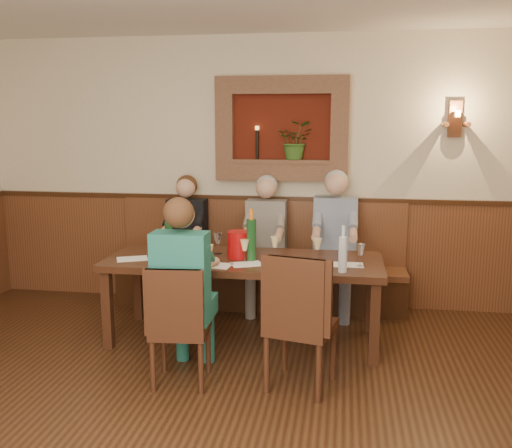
{
  "coord_description": "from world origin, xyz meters",
  "views": [
    {
      "loc": [
        0.85,
        -2.92,
        1.95
      ],
      "look_at": [
        0.1,
        1.9,
        1.05
      ],
      "focal_mm": 40.0,
      "sensor_mm": 36.0,
      "label": 1
    }
  ],
  "objects": [
    {
      "name": "wine_glass_6",
      "position": [
        0.27,
        1.91,
        0.85
      ],
      "size": [
        0.08,
        0.08,
        0.19
      ],
      "primitive_type": null,
      "color": "#FFE298",
      "rests_on": "dining_table"
    },
    {
      "name": "tasting_sheet_b",
      "position": [
        0.06,
        1.65,
        0.75
      ],
      "size": [
        0.31,
        0.27,
        0.0
      ],
      "primitive_type": "cube",
      "rotation": [
        0.0,
        0.0,
        0.4
      ],
      "color": "white",
      "rests_on": "dining_table"
    },
    {
      "name": "person_bench_left",
      "position": [
        -0.77,
        2.69,
        0.57
      ],
      "size": [
        0.4,
        0.49,
        1.38
      ],
      "color": "black",
      "rests_on": "ground"
    },
    {
      "name": "water_bottle",
      "position": [
        0.86,
        1.53,
        0.9
      ],
      "size": [
        0.08,
        0.08,
        0.38
      ],
      "rotation": [
        0.0,
        0.0,
        -0.1
      ],
      "color": "silver",
      "rests_on": "dining_table"
    },
    {
      "name": "person_bench_mid",
      "position": [
        0.07,
        2.69,
        0.57
      ],
      "size": [
        0.41,
        0.5,
        1.39
      ],
      "color": "#585350",
      "rests_on": "ground"
    },
    {
      "name": "wall_sconce",
      "position": [
        1.9,
        2.93,
        1.94
      ],
      "size": [
        0.25,
        0.2,
        0.35
      ],
      "color": "#572E18",
      "rests_on": "ground"
    },
    {
      "name": "wine_glass_5",
      "position": [
        -0.23,
        1.5,
        0.85
      ],
      "size": [
        0.08,
        0.08,
        0.19
      ],
      "primitive_type": null,
      "color": "#FFE298",
      "rests_on": "dining_table"
    },
    {
      "name": "person_chair_front",
      "position": [
        -0.32,
        1.07,
        0.58
      ],
      "size": [
        0.41,
        0.5,
        1.4
      ],
      "color": "#195959",
      "rests_on": "ground"
    },
    {
      "name": "tasting_sheet_d",
      "position": [
        -0.2,
        1.57,
        0.75
      ],
      "size": [
        0.3,
        0.23,
        0.0
      ],
      "primitive_type": "cube",
      "rotation": [
        0.0,
        0.0,
        -0.11
      ],
      "color": "white",
      "rests_on": "dining_table"
    },
    {
      "name": "dining_table",
      "position": [
        0.0,
        1.85,
        0.68
      ],
      "size": [
        2.4,
        0.9,
        0.75
      ],
      "color": "#361C10",
      "rests_on": "ground"
    },
    {
      "name": "bench",
      "position": [
        0.0,
        2.79,
        0.33
      ],
      "size": [
        3.0,
        0.45,
        1.11
      ],
      "color": "#381E0F",
      "rests_on": "ground"
    },
    {
      "name": "room_shell",
      "position": [
        0.0,
        0.0,
        1.89
      ],
      "size": [
        6.04,
        6.04,
        2.82
      ],
      "color": "beige",
      "rests_on": "ground"
    },
    {
      "name": "tasting_sheet_a",
      "position": [
        -0.96,
        1.68,
        0.75
      ],
      "size": [
        0.31,
        0.28,
        0.0
      ],
      "primitive_type": "cube",
      "rotation": [
        0.0,
        0.0,
        0.42
      ],
      "color": "white",
      "rests_on": "dining_table"
    },
    {
      "name": "wine_glass_1",
      "position": [
        -0.26,
        1.99,
        0.85
      ],
      "size": [
        0.08,
        0.08,
        0.19
      ],
      "primitive_type": null,
      "color": "white",
      "rests_on": "dining_table"
    },
    {
      "name": "spittoon_bucket",
      "position": [
        -0.05,
        1.88,
        0.87
      ],
      "size": [
        0.27,
        0.27,
        0.23
      ],
      "primitive_type": "cylinder",
      "rotation": [
        0.0,
        0.0,
        -0.41
      ],
      "color": "#BA0B0C",
      "rests_on": "dining_table"
    },
    {
      "name": "wine_glass_2",
      "position": [
        0.64,
        1.88,
        0.85
      ],
      "size": [
        0.08,
        0.08,
        0.19
      ],
      "primitive_type": null,
      "color": "#FFE298",
      "rests_on": "dining_table"
    },
    {
      "name": "wine_glass_3",
      "position": [
        -0.78,
        2.01,
        0.85
      ],
      "size": [
        0.08,
        0.08,
        0.19
      ],
      "primitive_type": null,
      "color": "white",
      "rests_on": "dining_table"
    },
    {
      "name": "wine_bottle_green_a",
      "position": [
        0.08,
        1.79,
        0.94
      ],
      "size": [
        0.1,
        0.1,
        0.45
      ],
      "rotation": [
        0.0,
        0.0,
        0.23
      ],
      "color": "#19471E",
      "rests_on": "dining_table"
    },
    {
      "name": "wine_glass_0",
      "position": [
        -0.49,
        1.61,
        0.85
      ],
      "size": [
        0.08,
        0.08,
        0.19
      ],
      "primitive_type": null,
      "color": "#FFE298",
      "rests_on": "dining_table"
    },
    {
      "name": "wine_bottle_green_b",
      "position": [
        -0.7,
        1.93,
        0.91
      ],
      "size": [
        0.09,
        0.09,
        0.38
      ],
      "rotation": [
        0.0,
        0.0,
        0.28
      ],
      "color": "#19471E",
      "rests_on": "dining_table"
    },
    {
      "name": "chair_near_right",
      "position": [
        0.56,
        1.01,
        0.3
      ],
      "size": [
        0.55,
        0.55,
        1.03
      ],
      "rotation": [
        0.0,
        0.0,
        -0.24
      ],
      "color": "#361C10",
      "rests_on": "ground"
    },
    {
      "name": "tasting_sheet_c",
      "position": [
        0.9,
        1.76,
        0.75
      ],
      "size": [
        0.25,
        0.19,
        0.0
      ],
      "primitive_type": "cube",
      "rotation": [
        0.0,
        0.0,
        0.03
      ],
      "color": "white",
      "rests_on": "dining_table"
    },
    {
      "name": "chair_near_left",
      "position": [
        -0.32,
        0.94,
        0.27
      ],
      "size": [
        0.44,
        0.44,
        0.92
      ],
      "rotation": [
        0.0,
        0.0,
        0.08
      ],
      "color": "#361C10",
      "rests_on": "ground"
    },
    {
      "name": "wine_glass_4",
      "position": [
        0.03,
        1.74,
        0.85
      ],
      "size": [
        0.08,
        0.08,
        0.19
      ],
      "primitive_type": null,
      "color": "#FFE298",
      "rests_on": "dining_table"
    },
    {
      "name": "wine_glass_7",
      "position": [
        1.0,
        1.72,
        0.85
      ],
      "size": [
        0.08,
        0.08,
        0.19
      ],
      "primitive_type": null,
      "color": "white",
      "rests_on": "dining_table"
    },
    {
      "name": "wall_niche",
      "position": [
        0.24,
        2.94,
        1.81
      ],
      "size": [
        1.36,
        0.3,
        1.06
      ],
      "color": "#50160B",
      "rests_on": "ground"
    },
    {
      "name": "wainscoting",
      "position": [
        0.0,
        -0.0,
        0.59
      ],
      "size": [
        6.02,
        6.02,
        1.15
      ],
      "color": "#572E18",
      "rests_on": "ground"
    },
    {
      "name": "person_bench_right",
      "position": [
        0.77,
        2.69,
        0.6
      ],
      "size": [
        0.43,
        0.53,
        1.45
      ],
      "color": "navy",
      "rests_on": "ground"
    }
  ]
}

